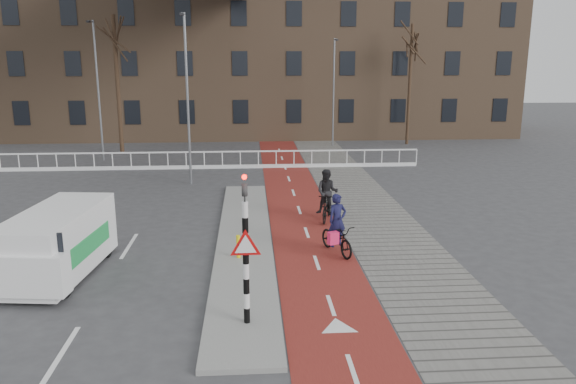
{
  "coord_description": "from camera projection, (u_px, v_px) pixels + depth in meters",
  "views": [
    {
      "loc": [
        -0.48,
        -13.91,
        6.09
      ],
      "look_at": [
        0.83,
        5.0,
        1.5
      ],
      "focal_mm": 35.0,
      "sensor_mm": 36.0,
      "label": 1
    }
  ],
  "objects": [
    {
      "name": "traffic_signal",
      "position": [
        246.0,
        246.0,
        12.48
      ],
      "size": [
        0.8,
        0.8,
        3.68
      ],
      "color": "black",
      "rests_on": "curb_island"
    },
    {
      "name": "ground",
      "position": [
        270.0,
        291.0,
        14.95
      ],
      "size": [
        120.0,
        120.0,
        0.0
      ],
      "primitive_type": "plane",
      "color": "#38383A",
      "rests_on": "ground"
    },
    {
      "name": "streetlight_near",
      "position": [
        188.0,
        101.0,
        26.54
      ],
      "size": [
        0.12,
        0.12,
        8.04
      ],
      "primitive_type": "cylinder",
      "color": "slate",
      "rests_on": "ground"
    },
    {
      "name": "van",
      "position": [
        58.0,
        242.0,
        15.83
      ],
      "size": [
        2.26,
        4.59,
        1.9
      ],
      "rotation": [
        0.0,
        0.0,
        -0.12
      ],
      "color": "white",
      "rests_on": "ground"
    },
    {
      "name": "streetlight_right",
      "position": [
        334.0,
        93.0,
        38.46
      ],
      "size": [
        0.12,
        0.12,
        7.29
      ],
      "primitive_type": "cylinder",
      "color": "slate",
      "rests_on": "ground"
    },
    {
      "name": "streetlight_left",
      "position": [
        98.0,
        92.0,
        32.83
      ],
      "size": [
        0.12,
        0.12,
        8.11
      ],
      "primitive_type": "cylinder",
      "color": "slate",
      "rests_on": "ground"
    },
    {
      "name": "bike_lane",
      "position": [
        295.0,
        198.0,
        24.75
      ],
      "size": [
        2.5,
        60.0,
        0.01
      ],
      "primitive_type": "cube",
      "color": "maroon",
      "rests_on": "ground"
    },
    {
      "name": "bollard",
      "position": [
        238.0,
        246.0,
        17.03
      ],
      "size": [
        0.12,
        0.12,
        0.71
      ],
      "primitive_type": "cylinder",
      "color": "yellow",
      "rests_on": "curb_island"
    },
    {
      "name": "tree_mid",
      "position": [
        118.0,
        86.0,
        35.28
      ],
      "size": [
        0.27,
        0.27,
        8.59
      ],
      "primitive_type": "cylinder",
      "color": "#302115",
      "rests_on": "ground"
    },
    {
      "name": "sidewalk",
      "position": [
        358.0,
        197.0,
        24.93
      ],
      "size": [
        3.0,
        60.0,
        0.01
      ],
      "primitive_type": "cube",
      "color": "slate",
      "rests_on": "ground"
    },
    {
      "name": "cyclist_near",
      "position": [
        337.0,
        234.0,
        17.66
      ],
      "size": [
        1.26,
        1.95,
        1.93
      ],
      "rotation": [
        0.0,
        0.0,
        0.37
      ],
      "color": "black",
      "rests_on": "bike_lane"
    },
    {
      "name": "cyclist_far",
      "position": [
        327.0,
        200.0,
        21.19
      ],
      "size": [
        1.03,
        1.91,
        1.97
      ],
      "rotation": [
        0.0,
        0.0,
        -0.29
      ],
      "color": "black",
      "rests_on": "bike_lane"
    },
    {
      "name": "curb_island",
      "position": [
        244.0,
        242.0,
        18.77
      ],
      "size": [
        1.8,
        16.0,
        0.12
      ],
      "primitive_type": "cube",
      "color": "gray",
      "rests_on": "ground"
    },
    {
      "name": "tree_right",
      "position": [
        410.0,
        85.0,
        39.08
      ],
      "size": [
        0.21,
        0.21,
        8.25
      ],
      "primitive_type": "cylinder",
      "color": "#302115",
      "rests_on": "ground"
    },
    {
      "name": "railing",
      "position": [
        168.0,
        164.0,
        31.02
      ],
      "size": [
        28.0,
        0.1,
        0.99
      ],
      "color": "silver",
      "rests_on": "ground"
    },
    {
      "name": "townhouse_row",
      "position": [
        215.0,
        34.0,
        43.94
      ],
      "size": [
        46.0,
        10.0,
        15.9
      ],
      "color": "#7F6047",
      "rests_on": "ground"
    }
  ]
}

